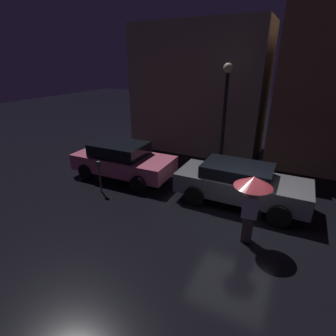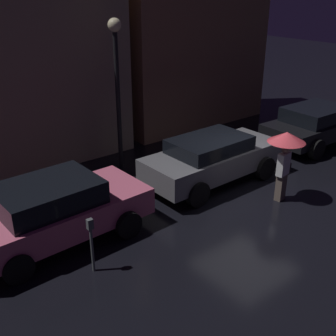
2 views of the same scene
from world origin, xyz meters
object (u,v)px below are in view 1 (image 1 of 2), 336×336
Objects in this scene: parked_car_pink at (123,160)px; pedestrian_with_umbrella at (252,191)px; parking_meter at (99,173)px; parked_car_grey at (240,183)px; street_lamp_near at (225,102)px.

parked_car_pink is 2.18× the size of pedestrian_with_umbrella.
parked_car_grey is at bearing 17.73° from parking_meter.
parked_car_pink is at bearing 92.70° from parking_meter.
parking_meter is 0.27× the size of street_lamp_near.
street_lamp_near reaches higher than parked_car_grey.
parked_car_pink is 3.46× the size of parking_meter.
pedestrian_with_umbrella is 5.34m from street_lamp_near.
street_lamp_near is (-2.17, 4.64, 1.51)m from pedestrian_with_umbrella.
parked_car_pink is at bearing -142.00° from street_lamp_near.
street_lamp_near reaches higher than parked_car_pink.
parking_meter is at bearing -128.62° from street_lamp_near.
parking_meter is (0.07, -1.53, -0.01)m from parked_car_pink.
pedestrian_with_umbrella is (0.69, -1.97, 0.77)m from parked_car_grey.
pedestrian_with_umbrella reaches higher than parking_meter.
pedestrian_with_umbrella reaches higher than parked_car_grey.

